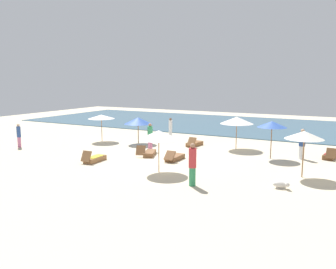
{
  "coord_description": "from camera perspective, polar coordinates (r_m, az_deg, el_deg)",
  "views": [
    {
      "loc": [
        10.24,
        -18.73,
        4.81
      ],
      "look_at": [
        -0.82,
        1.84,
        1.1
      ],
      "focal_mm": 37.64,
      "sensor_mm": 36.0,
      "label": 1
    }
  ],
  "objects": [
    {
      "name": "umbrella_1",
      "position": [
        26.23,
        -4.86,
        2.25
      ],
      "size": [
        2.08,
        2.08,
        1.98
      ],
      "color": "olive",
      "rests_on": "ground_plane"
    },
    {
      "name": "person_4",
      "position": [
        26.96,
        -23.0,
        -0.11
      ],
      "size": [
        0.36,
        0.36,
        1.68
      ],
      "color": "#D17299",
      "rests_on": "ground_plane"
    },
    {
      "name": "umbrella_2",
      "position": [
        22.01,
        16.48,
        1.59
      ],
      "size": [
        1.76,
        1.76,
        2.29
      ],
      "color": "brown",
      "rests_on": "ground_plane"
    },
    {
      "name": "person_1",
      "position": [
        23.79,
        -2.91,
        -0.35
      ],
      "size": [
        0.49,
        0.49,
        1.86
      ],
      "color": "#D17299",
      "rests_on": "ground_plane"
    },
    {
      "name": "person_2",
      "position": [
        22.68,
        20.88,
        -1.44
      ],
      "size": [
        0.53,
        0.53,
        1.84
      ],
      "color": "white",
      "rests_on": "ground_plane"
    },
    {
      "name": "person_0",
      "position": [
        15.93,
        3.98,
        -4.83
      ],
      "size": [
        0.47,
        0.47,
        1.96
      ],
      "color": "#338C59",
      "rests_on": "ground_plane"
    },
    {
      "name": "dog",
      "position": [
        16.47,
        17.92,
        -7.75
      ],
      "size": [
        0.75,
        0.48,
        0.34
      ],
      "color": "silver",
      "rests_on": "ground_plane"
    },
    {
      "name": "lounger_3",
      "position": [
        22.24,
        -3.11,
        -3.03
      ],
      "size": [
        1.16,
        1.76,
        0.72
      ],
      "color": "brown",
      "rests_on": "ground_plane"
    },
    {
      "name": "lounger_2",
      "position": [
        21.0,
        1.07,
        -3.75
      ],
      "size": [
        0.62,
        1.72,
        0.66
      ],
      "color": "brown",
      "rests_on": "ground_plane"
    },
    {
      "name": "umbrella_0",
      "position": [
        18.0,
        -1.51,
        -0.05
      ],
      "size": [
        2.05,
        2.05,
        2.2
      ],
      "color": "olive",
      "rests_on": "ground_plane"
    },
    {
      "name": "umbrella_6",
      "position": [
        24.54,
        11.08,
        2.27
      ],
      "size": [
        2.26,
        2.26,
        2.24
      ],
      "color": "olive",
      "rests_on": "ground_plane"
    },
    {
      "name": "lounger_1",
      "position": [
        21.07,
        -11.86,
        -3.87
      ],
      "size": [
        0.69,
        1.66,
        0.75
      ],
      "color": "olive",
      "rests_on": "ground_plane"
    },
    {
      "name": "ocean_water",
      "position": [
        37.47,
        12.18,
        1.49
      ],
      "size": [
        48.0,
        16.0,
        0.06
      ],
      "primitive_type": "cube",
      "color": "#3D6075",
      "rests_on": "ground_plane"
    },
    {
      "name": "person_3",
      "position": [
        28.42,
        0.41,
        1.06
      ],
      "size": [
        0.39,
        0.39,
        1.7
      ],
      "color": "white",
      "rests_on": "ground_plane"
    },
    {
      "name": "umbrella_3",
      "position": [
        27.61,
        -10.74,
        2.84
      ],
      "size": [
        2.04,
        2.04,
        2.07
      ],
      "color": "brown",
      "rests_on": "ground_plane"
    },
    {
      "name": "ground_plane",
      "position": [
        21.88,
        -0.39,
        -3.67
      ],
      "size": [
        60.0,
        60.0,
        0.0
      ],
      "primitive_type": "plane",
      "color": "beige"
    },
    {
      "name": "lounger_0",
      "position": [
        23.62,
        24.77,
        -3.13
      ],
      "size": [
        0.8,
        1.69,
        0.75
      ],
      "color": "brown",
      "rests_on": "ground_plane"
    },
    {
      "name": "umbrella_4",
      "position": [
        18.28,
        21.21,
        -0.09
      ],
      "size": [
        1.86,
        1.86,
        2.31
      ],
      "color": "olive",
      "rests_on": "ground_plane"
    },
    {
      "name": "lounger_4",
      "position": [
        25.47,
        4.28,
        -1.49
      ],
      "size": [
        0.79,
        1.72,
        0.72
      ],
      "color": "brown",
      "rests_on": "ground_plane"
    }
  ]
}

